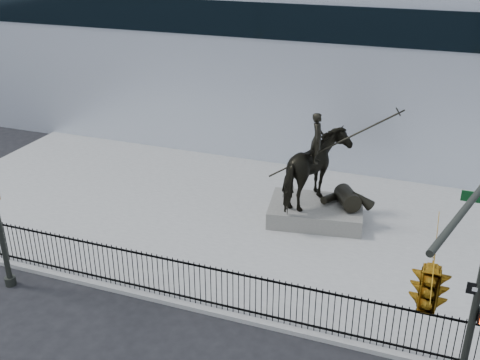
% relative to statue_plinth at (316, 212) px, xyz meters
% --- Properties ---
extents(ground, '(120.00, 120.00, 0.00)m').
position_rel_statue_plinth_xyz_m(ground, '(-1.50, -7.93, -0.49)').
color(ground, black).
rests_on(ground, ground).
extents(plaza, '(30.00, 12.00, 0.15)m').
position_rel_statue_plinth_xyz_m(plaza, '(-1.50, -0.93, -0.42)').
color(plaza, gray).
rests_on(plaza, ground).
extents(building, '(44.00, 14.00, 9.00)m').
position_rel_statue_plinth_xyz_m(building, '(-1.50, 12.07, 4.01)').
color(building, silver).
rests_on(building, ground).
extents(picket_fence, '(22.10, 0.10, 1.50)m').
position_rel_statue_plinth_xyz_m(picket_fence, '(-1.50, -6.68, 0.41)').
color(picket_fence, black).
rests_on(picket_fence, plaza).
extents(statue_plinth, '(3.98, 3.03, 0.68)m').
position_rel_statue_plinth_xyz_m(statue_plinth, '(0.00, 0.00, 0.00)').
color(statue_plinth, '#605E58').
rests_on(statue_plinth, plaza).
extents(equestrian_statue, '(4.62, 3.22, 3.95)m').
position_rel_statue_plinth_xyz_m(equestrian_statue, '(0.07, 0.01, 1.77)').
color(equestrian_statue, black).
rests_on(equestrian_statue, statue_plinth).
extents(traffic_signal_right, '(2.17, 6.86, 7.00)m').
position_rel_statue_plinth_xyz_m(traffic_signal_right, '(4.97, -9.93, 4.36)').
color(traffic_signal_right, '#262923').
rests_on(traffic_signal_right, ground).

